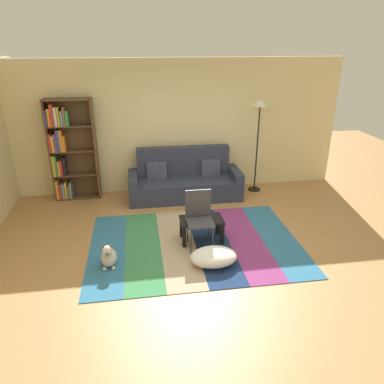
# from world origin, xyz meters

# --- Properties ---
(ground_plane) EXTENTS (14.00, 14.00, 0.00)m
(ground_plane) POSITION_xyz_m (0.00, 0.00, 0.00)
(ground_plane) COLOR #B27F4C
(back_wall) EXTENTS (6.80, 0.10, 2.70)m
(back_wall) POSITION_xyz_m (0.00, 2.55, 1.35)
(back_wall) COLOR beige
(back_wall) RESTS_ON ground_plane
(rug) EXTENTS (3.30, 2.38, 0.01)m
(rug) POSITION_xyz_m (-0.06, 0.10, 0.01)
(rug) COLOR teal
(rug) RESTS_ON ground_plane
(couch) EXTENTS (2.26, 0.80, 1.00)m
(couch) POSITION_xyz_m (0.03, 2.02, 0.34)
(couch) COLOR #2D3347
(couch) RESTS_ON ground_plane
(bookshelf) EXTENTS (0.90, 0.28, 2.00)m
(bookshelf) POSITION_xyz_m (-2.26, 2.31, 1.01)
(bookshelf) COLOR brown
(bookshelf) RESTS_ON ground_plane
(coffee_table) EXTENTS (0.68, 0.40, 0.38)m
(coffee_table) POSITION_xyz_m (0.06, 0.20, 0.31)
(coffee_table) COLOR black
(coffee_table) RESTS_ON rug
(pouf) EXTENTS (0.68, 0.49, 0.23)m
(pouf) POSITION_xyz_m (0.12, -0.50, 0.13)
(pouf) COLOR white
(pouf) RESTS_ON rug
(dog) EXTENTS (0.22, 0.35, 0.40)m
(dog) POSITION_xyz_m (-1.37, -0.31, 0.16)
(dog) COLOR beige
(dog) RESTS_ON ground_plane
(standing_lamp) EXTENTS (0.32, 0.32, 1.94)m
(standing_lamp) POSITION_xyz_m (1.57, 2.15, 1.62)
(standing_lamp) COLOR black
(standing_lamp) RESTS_ON ground_plane
(tv_remote) EXTENTS (0.11, 0.15, 0.02)m
(tv_remote) POSITION_xyz_m (-0.01, 0.12, 0.40)
(tv_remote) COLOR black
(tv_remote) RESTS_ON coffee_table
(folding_chair) EXTENTS (0.40, 0.40, 0.90)m
(folding_chair) POSITION_xyz_m (0.00, 0.09, 0.53)
(folding_chair) COLOR #38383D
(folding_chair) RESTS_ON ground_plane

